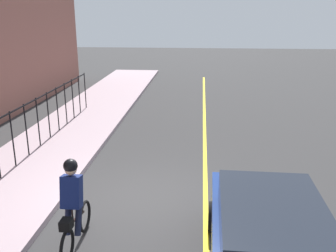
{
  "coord_description": "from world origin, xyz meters",
  "views": [
    {
      "loc": [
        -8.17,
        -1.42,
        4.37
      ],
      "look_at": [
        2.9,
        -0.44,
        1.0
      ],
      "focal_mm": 40.45,
      "sensor_mm": 36.0,
      "label": 1
    }
  ],
  "objects": [
    {
      "name": "patrol_sedan",
      "position": [
        -2.8,
        -2.56,
        0.82
      ],
      "size": [
        4.44,
        2.0,
        1.58
      ],
      "rotation": [
        0.0,
        0.0,
        -0.02
      ],
      "color": "navy",
      "rests_on": "ground"
    },
    {
      "name": "lane_line_centre",
      "position": [
        0.0,
        -1.6,
        0.0
      ],
      "size": [
        36.0,
        0.12,
        0.01
      ],
      "primitive_type": "cube",
      "color": "yellow",
      "rests_on": "ground"
    },
    {
      "name": "cyclist_lead",
      "position": [
        -2.05,
        0.9,
        0.91
      ],
      "size": [
        1.71,
        0.36,
        1.83
      ],
      "rotation": [
        0.0,
        0.0,
        -0.01
      ],
      "color": "black",
      "rests_on": "ground"
    },
    {
      "name": "ground_plane",
      "position": [
        0.0,
        0.0,
        0.0
      ],
      "size": [
        80.0,
        80.0,
        0.0
      ],
      "primitive_type": "plane",
      "color": "#323131"
    },
    {
      "name": "iron_fence",
      "position": [
        1.0,
        3.8,
        1.2
      ],
      "size": [
        14.58,
        0.04,
        1.6
      ],
      "color": "black",
      "rests_on": "sidewalk"
    },
    {
      "name": "sidewalk",
      "position": [
        0.0,
        3.4,
        0.07
      ],
      "size": [
        40.0,
        3.2,
        0.15
      ],
      "primitive_type": "cube",
      "color": "#AA929A",
      "rests_on": "ground"
    }
  ]
}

